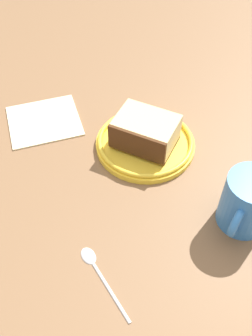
{
  "coord_description": "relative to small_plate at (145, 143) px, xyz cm",
  "views": [
    {
      "loc": [
        43.83,
        -0.86,
        50.77
      ],
      "look_at": [
        3.12,
        -6.25,
        3.0
      ],
      "focal_mm": 40.73,
      "sensor_mm": 36.0,
      "label": 1
    }
  ],
  "objects": [
    {
      "name": "ground_plane",
      "position": [
        5.16,
        3.76,
        -2.48
      ],
      "size": [
        139.47,
        139.47,
        3.06
      ],
      "primitive_type": "cube",
      "color": "brown"
    },
    {
      "name": "small_plate",
      "position": [
        0.0,
        0.0,
        0.0
      ],
      "size": [
        18.1,
        18.1,
        1.93
      ],
      "color": "yellow",
      "rests_on": "ground_plane"
    },
    {
      "name": "cake_slice",
      "position": [
        0.26,
        -0.08,
        2.96
      ],
      "size": [
        11.05,
        12.62,
        5.54
      ],
      "color": "#472814",
      "rests_on": "small_plate"
    },
    {
      "name": "tea_mug",
      "position": [
        14.07,
        16.38,
        3.83
      ],
      "size": [
        10.07,
        7.82,
        9.35
      ],
      "color": "#3372BF",
      "rests_on": "ground_plane"
    },
    {
      "name": "teaspoon",
      "position": [
        25.04,
        -4.66,
        -0.6
      ],
      "size": [
        10.72,
        9.18,
        0.8
      ],
      "color": "silver",
      "rests_on": "ground_plane"
    },
    {
      "name": "folded_napkin",
      "position": [
        -4.15,
        -20.35,
        -0.65
      ],
      "size": [
        16.96,
        17.53,
        0.6
      ],
      "primitive_type": "cube",
      "rotation": [
        0.0,
        0.0,
        0.44
      ],
      "color": "beige",
      "rests_on": "ground_plane"
    }
  ]
}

